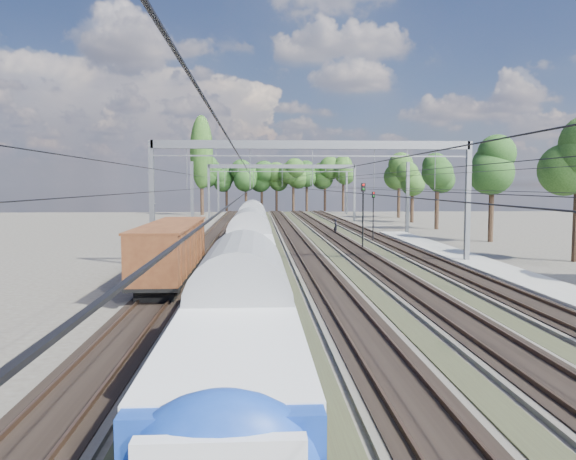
{
  "coord_description": "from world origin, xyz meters",
  "views": [
    {
      "loc": [
        -4.04,
        -10.49,
        5.84
      ],
      "look_at": [
        -1.94,
        27.0,
        2.8
      ],
      "focal_mm": 35.0,
      "sensor_mm": 36.0,
      "label": 1
    }
  ],
  "objects": [
    {
      "name": "worker",
      "position": [
        5.21,
        54.5,
        0.94
      ],
      "size": [
        0.46,
        0.69,
        1.88
      ],
      "primitive_type": "imported",
      "rotation": [
        0.0,
        0.0,
        1.58
      ],
      "color": "black",
      "rests_on": "ground"
    },
    {
      "name": "signal_near",
      "position": [
        5.25,
        38.04,
        3.78
      ],
      "size": [
        0.38,
        0.35,
        5.98
      ],
      "rotation": [
        0.0,
        0.0,
        0.06
      ],
      "color": "black",
      "rests_on": "ground"
    },
    {
      "name": "signal_far",
      "position": [
        7.83,
        45.94,
        3.24
      ],
      "size": [
        0.35,
        0.32,
        5.13
      ],
      "rotation": [
        0.0,
        0.0,
        -0.24
      ],
      "color": "black",
      "rests_on": "ground"
    },
    {
      "name": "catenary",
      "position": [
        0.33,
        52.69,
        6.4
      ],
      "size": [
        25.65,
        130.0,
        9.0
      ],
      "color": "slate",
      "rests_on": "ground"
    },
    {
      "name": "poplar",
      "position": [
        -14.5,
        98.0,
        11.89
      ],
      "size": [
        4.4,
        4.4,
        19.04
      ],
      "color": "black",
      "rests_on": "ground"
    },
    {
      "name": "freight_boxcar",
      "position": [
        -9.0,
        22.27,
        2.11
      ],
      "size": [
        2.78,
        13.41,
        3.46
      ],
      "color": "black",
      "rests_on": "ground"
    },
    {
      "name": "track_bed",
      "position": [
        -0.0,
        45.0,
        0.1
      ],
      "size": [
        21.0,
        130.0,
        0.34
      ],
      "color": "#47423A",
      "rests_on": "ground"
    },
    {
      "name": "platform",
      "position": [
        12.0,
        20.0,
        0.15
      ],
      "size": [
        3.0,
        70.0,
        0.3
      ],
      "primitive_type": "cube",
      "color": "gray",
      "rests_on": "ground"
    },
    {
      "name": "emu_train",
      "position": [
        -4.5,
        25.48,
        2.42
      ],
      "size": [
        2.81,
        59.53,
        4.11
      ],
      "color": "black",
      "rests_on": "ground"
    },
    {
      "name": "tree_belt",
      "position": [
        6.48,
        93.96,
        7.92
      ],
      "size": [
        40.3,
        98.25,
        11.52
      ],
      "color": "black",
      "rests_on": "ground"
    }
  ]
}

